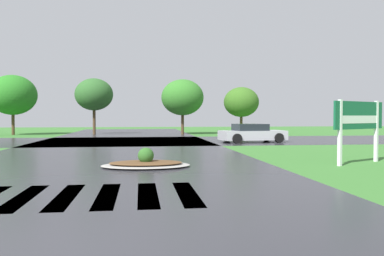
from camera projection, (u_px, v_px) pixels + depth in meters
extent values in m
cube|color=#2B2B30|center=(108.00, 165.00, 14.66)|extent=(11.91, 80.00, 0.01)
cube|color=#2B2B30|center=(123.00, 141.00, 28.43)|extent=(90.00, 10.72, 0.01)
cube|color=white|center=(24.00, 197.00, 8.80)|extent=(0.45, 3.04, 0.01)
cube|color=white|center=(66.00, 196.00, 8.91)|extent=(0.45, 3.04, 0.01)
cube|color=white|center=(107.00, 195.00, 9.03)|extent=(0.45, 3.04, 0.01)
cube|color=white|center=(148.00, 194.00, 9.14)|extent=(0.45, 3.04, 0.01)
cube|color=white|center=(187.00, 193.00, 9.26)|extent=(0.45, 3.04, 0.01)
cube|color=white|center=(376.00, 131.00, 15.69)|extent=(0.16, 0.16, 2.37)
cube|color=white|center=(340.00, 133.00, 14.32)|extent=(0.16, 0.16, 2.37)
cube|color=#145938|center=(359.00, 115.00, 14.99)|extent=(2.70, 1.49, 1.03)
cube|color=white|center=(359.00, 119.00, 14.99)|extent=(2.07, 1.16, 0.29)
ellipsoid|color=#9E9B93|center=(146.00, 165.00, 14.06)|extent=(3.11, 2.01, 0.12)
ellipsoid|color=brown|center=(146.00, 163.00, 14.06)|extent=(2.55, 1.65, 0.10)
sphere|color=#2D6023|center=(146.00, 156.00, 14.05)|extent=(0.56, 0.56, 0.56)
cube|color=#B7B7BF|center=(253.00, 135.00, 27.23)|extent=(4.59, 2.41, 0.62)
cube|color=#1E232B|center=(250.00, 127.00, 27.16)|extent=(2.32, 1.88, 0.46)
cylinder|color=black|center=(266.00, 137.00, 28.53)|extent=(0.66, 0.31, 0.64)
cylinder|color=black|center=(279.00, 138.00, 26.71)|extent=(0.66, 0.31, 0.64)
cylinder|color=black|center=(227.00, 137.00, 27.75)|extent=(0.66, 0.31, 0.64)
cylinder|color=black|center=(237.00, 139.00, 25.93)|extent=(0.66, 0.31, 0.64)
cylinder|color=#4C3823|center=(13.00, 123.00, 37.65)|extent=(0.28, 0.28, 2.20)
ellipsoid|color=#287621|center=(13.00, 95.00, 37.57)|extent=(4.39, 4.39, 3.73)
cylinder|color=#4C3823|center=(94.00, 121.00, 39.06)|extent=(0.28, 0.28, 2.58)
ellipsoid|color=#2D5D28|center=(94.00, 94.00, 38.98)|extent=(3.66, 3.66, 3.11)
cylinder|color=#4C3823|center=(183.00, 123.00, 38.95)|extent=(0.28, 0.28, 2.14)
ellipsoid|color=#327527|center=(183.00, 97.00, 38.87)|extent=(4.09, 4.09, 3.47)
cylinder|color=#4C3823|center=(241.00, 124.00, 40.89)|extent=(0.28, 0.28, 1.94)
ellipsoid|color=#37661F|center=(241.00, 102.00, 40.83)|extent=(3.56, 3.56, 3.03)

